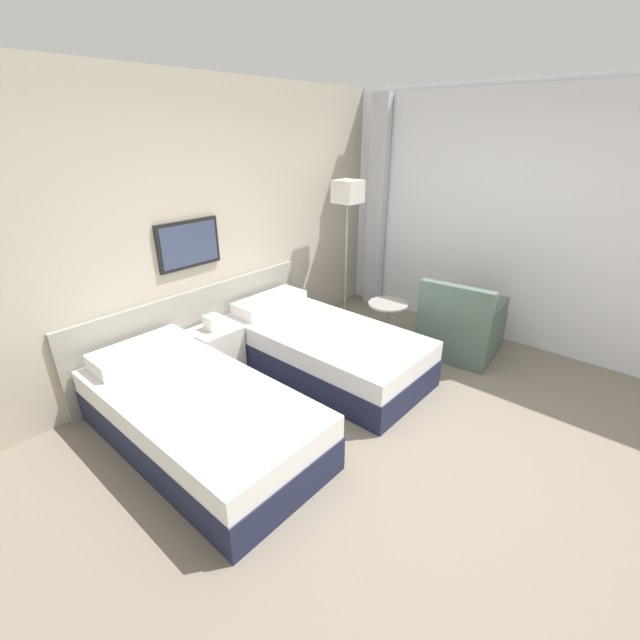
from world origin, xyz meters
name	(u,v)px	position (x,y,z in m)	size (l,w,h in m)	color
ground_plane	(402,447)	(0.00, 0.00, 0.00)	(16.00, 16.00, 0.00)	slate
wall_headboard	(207,235)	(-0.01, 2.29, 1.30)	(10.00, 0.10, 2.70)	#B7AD99
wall_window	(537,224)	(2.44, -0.01, 1.34)	(0.21, 4.76, 2.70)	white
bed_near_door	(198,415)	(-0.98, 1.23, 0.24)	(1.00, 2.02, 0.59)	#1E233D
bed_near_window	(323,348)	(0.48, 1.23, 0.24)	(1.00, 2.02, 0.59)	#1E233D
nightstand	(216,349)	(-0.25, 1.99, 0.25)	(0.43, 0.38, 0.61)	beige
floor_lamp	(348,201)	(1.65, 1.86, 1.48)	(0.28, 0.28, 1.71)	#9E9993
side_table	(387,317)	(1.32, 1.02, 0.37)	(0.43, 0.43, 0.53)	gray
armchair	(460,328)	(1.73, 0.35, 0.28)	(0.82, 0.82, 0.85)	#4C6056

